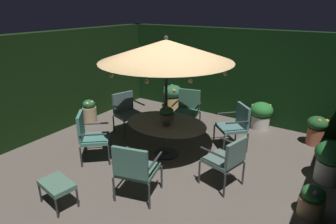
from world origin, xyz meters
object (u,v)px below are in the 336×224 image
potted_plant_left_near (261,114)px  potted_plant_right_far (90,111)px  patio_chair_north (236,123)px  patio_chair_southeast (89,134)px  potted_plant_back_left (312,201)px  patio_dining_table (166,128)px  potted_plant_back_right (331,160)px  centerpiece_planter (167,114)px  potted_plant_back_center (173,95)px  patio_chair_south (135,168)px  patio_chair_southwest (227,158)px  potted_plant_right_near (316,129)px  patio_chair_northeast (188,107)px  ottoman_footrest (57,185)px  patio_umbrella (166,51)px  patio_chair_east (126,110)px

potted_plant_left_near → potted_plant_right_far: 4.61m
patio_chair_north → patio_chair_southeast: bearing=-136.5°
potted_plant_left_near → potted_plant_back_left: potted_plant_left_near is taller
patio_dining_table → potted_plant_back_left: bearing=-7.0°
potted_plant_back_right → centerpiece_planter: bearing=-162.8°
potted_plant_right_far → potted_plant_back_center: size_ratio=0.87×
patio_dining_table → potted_plant_left_near: 2.84m
centerpiece_planter → potted_plant_back_right: centerpiece_planter is taller
centerpiece_planter → potted_plant_left_near: centerpiece_planter is taller
patio_chair_south → patio_chair_southwest: 1.59m
patio_chair_southeast → potted_plant_back_right: bearing=23.8°
potted_plant_right_near → potted_plant_back_right: size_ratio=0.89×
potted_plant_left_near → potted_plant_back_left: bearing=-60.4°
patio_dining_table → patio_chair_southeast: (-1.19, -1.04, -0.05)m
patio_chair_northeast → potted_plant_back_left: patio_chair_northeast is taller
centerpiece_planter → potted_plant_back_center: bearing=120.2°
patio_dining_table → centerpiece_planter: centerpiece_planter is taller
potted_plant_right_far → potted_plant_back_center: (1.29, 2.25, 0.08)m
patio_dining_table → patio_chair_northeast: (-0.36, 1.53, -0.07)m
patio_dining_table → centerpiece_planter: size_ratio=4.23×
patio_chair_northeast → ottoman_footrest: bearing=-92.6°
patio_dining_table → patio_chair_northeast: size_ratio=1.76×
potted_plant_right_near → potted_plant_right_far: bearing=-160.8°
patio_chair_north → potted_plant_left_near: 1.43m
patio_umbrella → potted_plant_back_right: bearing=15.2°
centerpiece_planter → potted_plant_right_far: (-2.90, 0.50, -0.68)m
patio_chair_east → patio_chair_south: patio_chair_south is taller
patio_dining_table → potted_plant_back_left: 2.96m
potted_plant_back_left → potted_plant_back_right: bearing=84.0°
patio_chair_southwest → potted_plant_back_right: 1.94m
potted_plant_right_far → potted_plant_back_center: 2.60m
patio_chair_north → ottoman_footrest: (-1.63, -3.46, -0.23)m
potted_plant_left_near → potted_plant_back_right: 2.46m
patio_chair_northeast → patio_chair_southwest: (1.88, -1.92, 0.01)m
patio_chair_southeast → patio_chair_southwest: patio_chair_southeast is taller
potted_plant_back_center → patio_chair_north: bearing=-30.3°
centerpiece_planter → patio_chair_southeast: centerpiece_planter is taller
patio_umbrella → potted_plant_back_center: bearing=119.9°
patio_umbrella → potted_plant_left_near: patio_umbrella is taller
patio_chair_southwest → potted_plant_left_near: bearing=94.9°
patio_chair_southeast → potted_plant_back_left: patio_chair_southeast is taller
patio_chair_north → patio_chair_east: bearing=-165.6°
patio_chair_southwest → potted_plant_left_near: size_ratio=1.35×
potted_plant_right_near → potted_plant_back_left: potted_plant_right_near is taller
patio_chair_south → patio_chair_east: bearing=134.0°
patio_dining_table → patio_chair_southwest: size_ratio=1.84×
potted_plant_left_near → patio_chair_southeast: bearing=-124.5°
potted_plant_back_center → patio_chair_southwest: bearing=-45.0°
patio_chair_east → centerpiece_planter: bearing=-19.2°
potted_plant_right_near → ottoman_footrest: bearing=-124.1°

